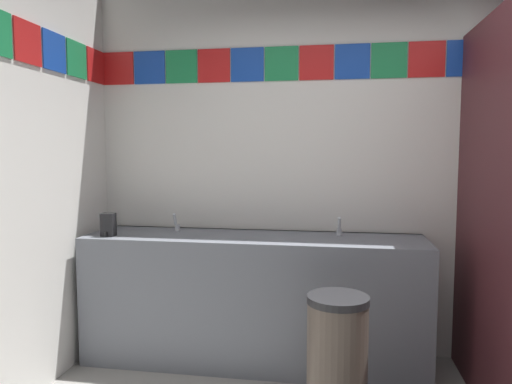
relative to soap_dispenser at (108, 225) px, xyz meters
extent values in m
cube|color=white|center=(1.78, 0.49, 0.47)|extent=(4.01, 0.08, 2.89)
cube|color=red|center=(-0.11, 0.44, 1.14)|extent=(0.24, 0.01, 0.24)
cube|color=#1947B7|center=(0.15, 0.44, 1.14)|extent=(0.24, 0.01, 0.24)
cube|color=#1E8C4C|center=(0.40, 0.44, 1.14)|extent=(0.24, 0.01, 0.24)
cube|color=red|center=(0.65, 0.44, 1.14)|extent=(0.24, 0.01, 0.24)
cube|color=#1947B7|center=(0.90, 0.44, 1.14)|extent=(0.24, 0.01, 0.24)
cube|color=#1E8C4C|center=(1.15, 0.44, 1.14)|extent=(0.24, 0.01, 0.24)
cube|color=red|center=(1.40, 0.44, 1.14)|extent=(0.24, 0.01, 0.24)
cube|color=#1947B7|center=(1.65, 0.44, 1.14)|extent=(0.24, 0.01, 0.24)
cube|color=#1E8C4C|center=(1.90, 0.44, 1.14)|extent=(0.24, 0.01, 0.24)
cube|color=red|center=(2.15, 0.44, 1.14)|extent=(0.24, 0.01, 0.24)
cube|color=#1947B7|center=(2.40, 0.44, 1.14)|extent=(0.24, 0.01, 0.24)
cube|color=#1E8C4C|center=(2.65, 0.44, 1.14)|extent=(0.24, 0.01, 0.24)
cube|color=red|center=(-0.23, -0.48, 1.14)|extent=(0.01, 0.24, 0.24)
cube|color=#1947B7|center=(-0.23, -0.21, 1.14)|extent=(0.01, 0.24, 0.24)
cube|color=#1E8C4C|center=(-0.23, 0.05, 1.14)|extent=(0.01, 0.24, 0.24)
cube|color=red|center=(-0.23, 0.31, 1.14)|extent=(0.01, 0.24, 0.24)
cube|color=slate|center=(0.99, 0.16, -0.53)|extent=(2.34, 0.57, 0.89)
cube|color=slate|center=(0.99, 0.43, -0.12)|extent=(2.34, 0.03, 0.08)
cylinder|color=white|center=(0.40, 0.13, -0.13)|extent=(0.34, 0.34, 0.10)
cylinder|color=white|center=(1.58, 0.13, -0.13)|extent=(0.34, 0.34, 0.10)
cylinder|color=silver|center=(0.40, 0.27, -0.05)|extent=(0.04, 0.04, 0.05)
cylinder|color=silver|center=(0.40, 0.22, 0.02)|extent=(0.02, 0.06, 0.09)
cylinder|color=silver|center=(1.58, 0.27, -0.05)|extent=(0.04, 0.04, 0.05)
cylinder|color=silver|center=(1.58, 0.22, 0.02)|extent=(0.02, 0.06, 0.09)
cube|color=black|center=(0.00, 0.00, 0.00)|extent=(0.09, 0.07, 0.16)
cylinder|color=black|center=(0.00, -0.04, -0.06)|extent=(0.02, 0.02, 0.03)
cube|color=#471E23|center=(2.40, -0.27, 0.15)|extent=(0.04, 1.44, 2.25)
cylinder|color=brown|center=(1.57, -0.52, -0.64)|extent=(0.33, 0.33, 0.67)
cylinder|color=#262628|center=(1.57, -0.52, -0.28)|extent=(0.33, 0.33, 0.04)
camera|label=1|loc=(1.54, -3.02, 0.51)|focal=33.22mm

